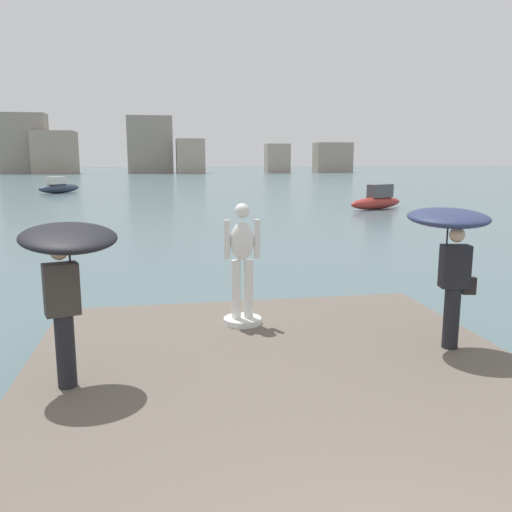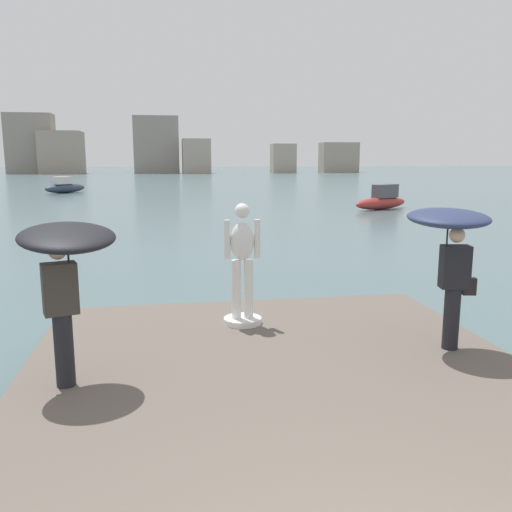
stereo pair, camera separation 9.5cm
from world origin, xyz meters
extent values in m
plane|color=#4C666B|center=(0.00, 40.00, 0.00)|extent=(400.00, 400.00, 0.00)
cube|color=#60564C|center=(0.00, 2.29, 0.20)|extent=(6.53, 10.58, 0.40)
cylinder|color=white|center=(-0.19, 6.19, 0.45)|extent=(0.62, 0.62, 0.09)
cylinder|color=white|center=(-0.29, 6.19, 0.97)|extent=(0.15, 0.15, 0.96)
cylinder|color=white|center=(-0.09, 6.19, 0.97)|extent=(0.15, 0.15, 0.96)
ellipsoid|color=white|center=(-0.19, 6.19, 1.76)|extent=(0.38, 0.26, 0.61)
sphere|color=white|center=(-0.19, 6.19, 2.24)|extent=(0.24, 0.24, 0.24)
cylinder|color=white|center=(-0.43, 6.19, 1.79)|extent=(0.10, 0.10, 0.62)
cylinder|color=white|center=(0.05, 6.19, 1.79)|extent=(0.10, 0.10, 0.62)
cylinder|color=black|center=(-2.59, 4.14, 0.84)|extent=(0.22, 0.22, 0.88)
cube|color=#38332D|center=(-2.59, 4.14, 1.58)|extent=(0.44, 0.35, 0.60)
sphere|color=tan|center=(-2.59, 4.14, 2.02)|extent=(0.21, 0.21, 0.21)
cylinder|color=#262626|center=(-2.49, 4.22, 1.87)|extent=(0.02, 0.02, 0.48)
ellipsoid|color=black|center=(-2.49, 4.22, 2.16)|extent=(1.38, 1.39, 0.39)
cylinder|color=black|center=(2.55, 4.55, 0.84)|extent=(0.22, 0.22, 0.88)
cube|color=black|center=(2.55, 4.55, 1.58)|extent=(0.42, 0.31, 0.60)
sphere|color=beige|center=(2.55, 4.55, 2.02)|extent=(0.21, 0.21, 0.21)
cylinder|color=#262626|center=(2.44, 4.61, 1.92)|extent=(0.02, 0.02, 0.57)
ellipsoid|color=navy|center=(2.44, 4.61, 2.25)|extent=(1.30, 1.31, 0.31)
cube|color=black|center=(2.77, 4.53, 1.30)|extent=(0.20, 0.13, 0.24)
ellipsoid|color=#9E2D28|center=(11.75, 29.05, 0.38)|extent=(4.48, 3.02, 0.76)
cube|color=#4C4C51|center=(12.05, 29.22, 1.12)|extent=(1.91, 1.47, 0.82)
ellipsoid|color=#2D384C|center=(-10.70, 49.43, 0.44)|extent=(3.73, 4.14, 0.88)
cube|color=beige|center=(-10.91, 49.17, 1.17)|extent=(1.75, 1.86, 0.69)
cube|color=gray|center=(-30.77, 123.08, 6.51)|extent=(9.89, 5.41, 13.01)
cube|color=gray|center=(-24.09, 121.87, 4.60)|extent=(8.87, 7.89, 9.19)
cube|color=gray|center=(-3.52, 121.85, 6.33)|extent=(9.97, 5.14, 12.67)
cube|color=#A89989|center=(5.28, 119.57, 3.81)|extent=(6.14, 7.80, 7.62)
cube|color=#A89989|center=(25.60, 120.61, 3.35)|extent=(5.49, 4.31, 6.70)
cube|color=gray|center=(39.56, 121.95, 3.55)|extent=(8.77, 4.93, 7.09)
camera|label=1|loc=(-1.43, -2.01, 3.04)|focal=37.00mm
camera|label=2|loc=(-1.34, -2.03, 3.04)|focal=37.00mm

